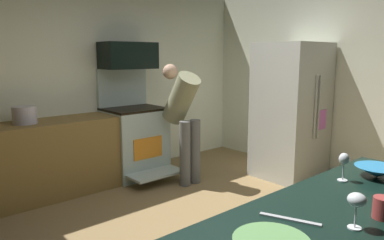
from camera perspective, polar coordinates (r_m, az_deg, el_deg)
The scene contains 14 objects.
ground_plane at distance 3.55m, azimuth 2.99°, elevation -17.82°, with size 5.20×4.80×0.02m, color olive.
wall_back at distance 5.10m, azimuth -15.54°, elevation 5.77°, with size 5.20×0.12×2.60m, color silver.
wall_right at distance 5.25m, azimuth 23.63°, elevation 5.41°, with size 0.12×4.80×2.60m, color silver.
lower_cabinet_run at distance 4.58m, azimuth -23.29°, elevation -5.95°, with size 2.40×0.60×0.90m, color olive.
oven_range at distance 5.09m, azimuth -9.03°, elevation -3.06°, with size 0.76×0.99×1.47m.
microwave at distance 5.04m, azimuth -9.97°, elevation 9.95°, with size 0.74×0.38×0.36m, color black.
refrigerator at distance 5.12m, azimuth 15.26°, elevation 1.41°, with size 0.87×0.78×1.82m.
person_cook at distance 4.68m, azimuth -1.40°, elevation 0.96°, with size 0.31×0.63×1.54m.
mixing_bowl_large at distance 2.57m, azimuth 27.09°, elevation -7.26°, with size 0.27×0.27×0.07m, color teal.
wine_glass_near at distance 1.77m, azimuth 24.47°, elevation -11.57°, with size 0.08×0.08×0.16m.
wine_glass_mid at distance 2.38m, azimuth 22.78°, elevation -5.93°, with size 0.06×0.06×0.17m.
mug_tea at distance 1.95m, azimuth 27.84°, elevation -12.14°, with size 0.09×0.09×0.10m, color #A03835.
knife_chef at distance 1.80m, azimuth 15.13°, elevation -14.84°, with size 0.28×0.02×0.01m, color #B7BABF.
stock_pot at distance 4.45m, azimuth -24.84°, elevation 0.71°, with size 0.26×0.26×0.20m, color silver.
Camera 1 is at (-2.19, -2.25, 1.65)m, focal length 33.91 mm.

